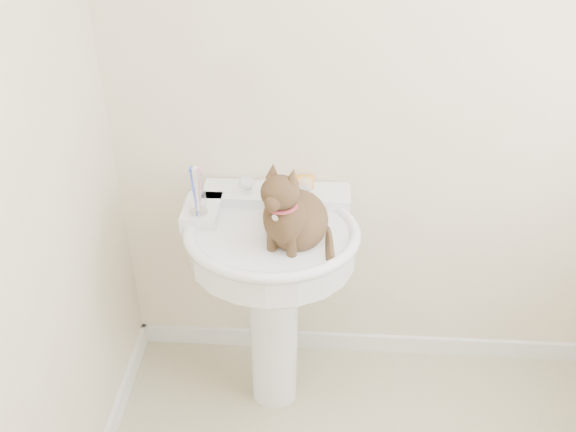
# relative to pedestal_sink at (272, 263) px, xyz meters

# --- Properties ---
(wall_back) EXTENTS (2.20, 0.00, 2.50)m
(wall_back) POSITION_rel_pedestal_sink_xyz_m (0.46, 0.29, 0.54)
(wall_back) COLOR beige
(wall_back) RESTS_ON ground
(baseboard_back) EXTENTS (2.20, 0.02, 0.09)m
(baseboard_back) POSITION_rel_pedestal_sink_xyz_m (0.46, 0.28, -0.66)
(baseboard_back) COLOR white
(baseboard_back) RESTS_ON floor
(pedestal_sink) EXTENTS (0.65, 0.64, 0.90)m
(pedestal_sink) POSITION_rel_pedestal_sink_xyz_m (0.00, 0.00, 0.00)
(pedestal_sink) COLOR white
(pedestal_sink) RESTS_ON floor
(faucet) EXTENTS (0.28, 0.12, 0.14)m
(faucet) POSITION_rel_pedestal_sink_xyz_m (0.00, 0.16, 0.24)
(faucet) COLOR silver
(faucet) RESTS_ON pedestal_sink
(soap_bar) EXTENTS (0.09, 0.06, 0.03)m
(soap_bar) POSITION_rel_pedestal_sink_xyz_m (0.10, 0.25, 0.21)
(soap_bar) COLOR orange
(soap_bar) RESTS_ON pedestal_sink
(toothbrush_cup) EXTENTS (0.07, 0.07, 0.18)m
(toothbrush_cup) POSITION_rel_pedestal_sink_xyz_m (-0.26, 0.03, 0.24)
(toothbrush_cup) COLOR silver
(toothbrush_cup) RESTS_ON pedestal_sink
(cat) EXTENTS (0.25, 0.31, 0.46)m
(cat) POSITION_rel_pedestal_sink_xyz_m (0.08, -0.06, 0.25)
(cat) COLOR brown
(cat) RESTS_ON pedestal_sink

